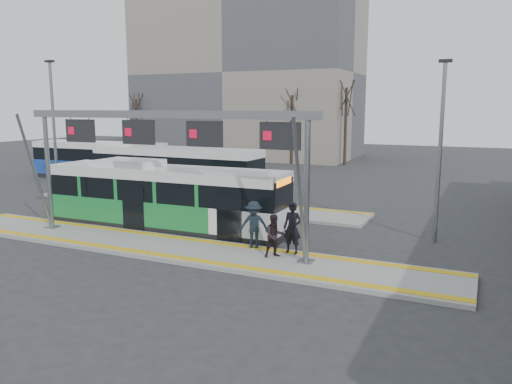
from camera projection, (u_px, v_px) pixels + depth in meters
ground at (169, 249)px, 19.42m from camera, size 120.00×120.00×0.00m
platform_main at (169, 248)px, 19.40m from camera, size 22.00×3.00×0.15m
platform_second at (192, 204)px, 28.22m from camera, size 20.00×3.00×0.15m
tactile_main at (169, 245)px, 19.39m from camera, size 22.00×2.65×0.02m
tactile_second at (202, 199)px, 29.23m from camera, size 20.00×0.35×0.02m
gantry at (162, 138)px, 19.07m from camera, size 13.00×1.68×5.20m
apartment_block at (248, 73)px, 55.87m from camera, size 24.50×12.50×18.40m
hero_bus at (166, 198)px, 22.49m from camera, size 11.34×2.67×3.10m
bg_bus_green at (176, 170)px, 32.20m from camera, size 11.75×2.81×2.92m
bg_bus_blue at (99, 161)px, 38.37m from camera, size 11.02×2.83×2.85m
passenger_a at (292, 228)px, 18.24m from camera, size 0.70×0.47×1.91m
passenger_b at (275, 236)px, 17.83m from camera, size 0.95×0.95×1.56m
passenger_c at (254, 225)px, 18.92m from camera, size 1.31×0.97×1.82m
tree_left at (292, 105)px, 47.92m from camera, size 1.40×1.40×7.48m
tree_mid at (346, 99)px, 46.95m from camera, size 1.40×1.40×8.26m
tree_far at (136, 107)px, 54.90m from camera, size 1.40×1.40×7.21m
lamp_west at (54, 130)px, 27.57m from camera, size 0.50×0.25×7.98m
lamp_east at (440, 147)px, 19.82m from camera, size 0.50×0.25×7.30m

